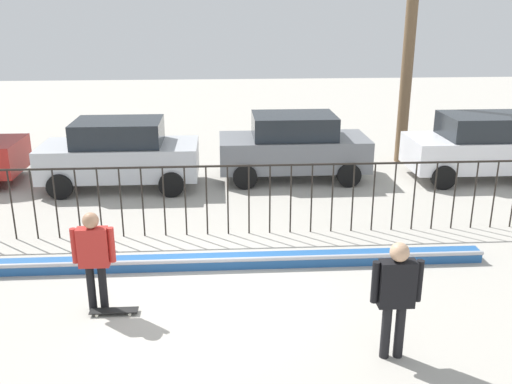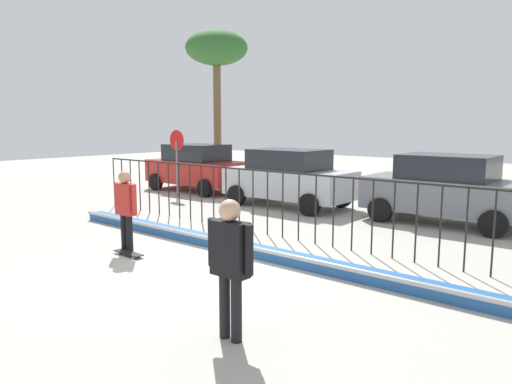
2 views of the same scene
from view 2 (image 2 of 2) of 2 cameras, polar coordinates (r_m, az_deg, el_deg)
ground_plane at (r=9.53m, az=-7.13°, el=-8.53°), size 60.00×60.00×0.00m
bowl_coping_ledge at (r=10.29m, az=-2.43°, el=-6.52°), size 11.00×0.40×0.27m
perimeter_fence at (r=11.38m, az=3.23°, el=-0.55°), size 14.04×0.04×1.61m
skateboarder at (r=10.45m, az=-15.36°, el=-1.37°), size 0.71×0.27×1.75m
skateboard at (r=10.34m, az=-15.03°, el=-7.08°), size 0.80×0.20×0.07m
camera_operator at (r=5.99m, az=-3.13°, el=-7.76°), size 0.73×0.28×1.82m
parked_car_red at (r=19.51m, az=-7.14°, el=2.97°), size 4.30×2.12×1.90m
parked_car_silver at (r=15.74m, az=3.94°, el=1.76°), size 4.30×2.12×1.90m
parked_car_gray at (r=13.99m, az=21.84°, el=0.38°), size 4.30×2.12×1.90m
stop_sign at (r=18.03m, az=-9.47°, el=4.54°), size 0.76×0.07×2.50m
palm_tree_short at (r=22.99m, az=-4.75°, el=16.42°), size 2.88×2.88×6.99m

